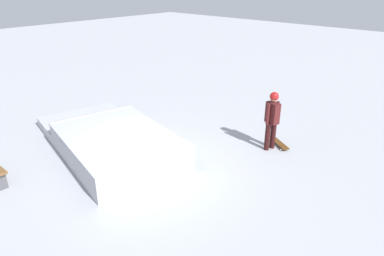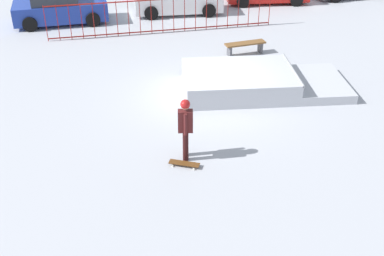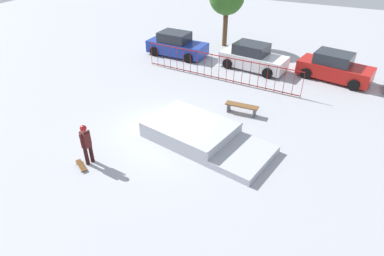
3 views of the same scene
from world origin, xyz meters
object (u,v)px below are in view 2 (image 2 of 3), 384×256
object	(u,v)px
parked_car_blue	(59,7)
park_bench	(245,46)
skater	(185,125)
skate_ramp	(253,81)
skateboard	(184,163)

from	to	relation	value
parked_car_blue	park_bench	bearing A→B (deg)	-38.70
skater	skate_ramp	bearing A→B (deg)	59.95
park_bench	parked_car_blue	xyz separation A→B (m)	(-6.60, 5.91, 0.37)
skateboard	parked_car_blue	world-z (taller)	parked_car_blue
skate_ramp	park_bench	distance (m)	3.12
skateboard	parked_car_blue	size ratio (longest dim) A/B	0.19
skate_ramp	skateboard	world-z (taller)	skate_ramp
park_bench	parked_car_blue	distance (m)	8.87
skateboard	park_bench	size ratio (longest dim) A/B	0.49
skater	park_bench	xyz separation A→B (m)	(4.20, 6.16, -0.65)
park_bench	skater	bearing A→B (deg)	-124.26
skater	parked_car_blue	distance (m)	12.32
skateboard	parked_car_blue	bearing A→B (deg)	131.29
skate_ramp	park_bench	world-z (taller)	skate_ramp
park_bench	parked_car_blue	world-z (taller)	parked_car_blue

